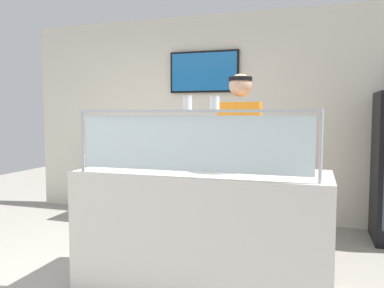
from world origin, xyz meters
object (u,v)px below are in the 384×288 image
object	(u,v)px
pizza_tray	(216,168)
parmesan_shaker	(187,104)
pizza_box_stack	(116,150)
pizza_server	(219,166)
worker_figure	(240,156)
pepper_flake_shaker	(215,104)

from	to	relation	value
pizza_tray	parmesan_shaker	world-z (taller)	parmesan_shaker
parmesan_shaker	pizza_box_stack	size ratio (longest dim) A/B	0.22
pizza_server	parmesan_shaker	xyz separation A→B (m)	(-0.14, -0.36, 0.48)
pizza_tray	worker_figure	size ratio (longest dim) A/B	0.27
parmesan_shaker	pizza_tray	bearing A→B (deg)	73.80
pepper_flake_shaker	pizza_box_stack	distance (m)	2.78
pizza_server	parmesan_shaker	world-z (taller)	parmesan_shaker
pizza_server	parmesan_shaker	bearing A→B (deg)	-102.65
parmesan_shaker	worker_figure	xyz separation A→B (m)	(0.19, 0.96, -0.46)
worker_figure	pizza_box_stack	distance (m)	2.13
pepper_flake_shaker	worker_figure	size ratio (longest dim) A/B	0.05
pizza_tray	worker_figure	distance (m)	0.58
pizza_tray	pizza_server	bearing A→B (deg)	-34.13
pizza_server	worker_figure	xyz separation A→B (m)	(0.05, 0.60, 0.02)
pizza_box_stack	pepper_flake_shaker	bearing A→B (deg)	-47.15
worker_figure	pizza_box_stack	xyz separation A→B (m)	(-1.86, 1.04, -0.08)
parmesan_shaker	worker_figure	bearing A→B (deg)	78.53
pizza_tray	parmesan_shaker	distance (m)	0.64
pepper_flake_shaker	pizza_server	bearing A→B (deg)	98.54
pizza_tray	pizza_box_stack	size ratio (longest dim) A/B	1.08
pizza_tray	parmesan_shaker	bearing A→B (deg)	-106.20
pizza_server	pizza_box_stack	world-z (taller)	pizza_server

